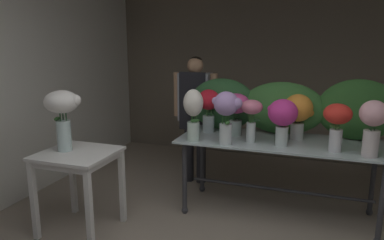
# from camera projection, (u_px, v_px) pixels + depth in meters

# --- Properties ---
(ground_plane) EXTENTS (8.48, 8.48, 0.00)m
(ground_plane) POSITION_uv_depth(u_px,v_px,m) (247.00, 205.00, 4.07)
(ground_plane) COLOR gray
(wall_back) EXTENTS (5.09, 0.12, 2.80)m
(wall_back) POSITION_uv_depth(u_px,v_px,m) (274.00, 67.00, 5.54)
(wall_back) COLOR #706656
(wall_back) RESTS_ON ground
(wall_left) EXTENTS (0.12, 3.97, 2.80)m
(wall_left) POSITION_uv_depth(u_px,v_px,m) (51.00, 73.00, 4.59)
(wall_left) COLOR silver
(wall_left) RESTS_ON ground
(display_table_glass) EXTENTS (2.06, 0.81, 0.81)m
(display_table_glass) POSITION_uv_depth(u_px,v_px,m) (280.00, 152.00, 3.72)
(display_table_glass) COLOR silver
(display_table_glass) RESTS_ON ground
(side_table_white) EXTENTS (0.67, 0.64, 0.79)m
(side_table_white) POSITION_uv_depth(u_px,v_px,m) (78.00, 163.00, 3.41)
(side_table_white) COLOR white
(side_table_white) RESTS_ON ground
(florist) EXTENTS (0.57, 0.24, 1.61)m
(florist) POSITION_uv_depth(u_px,v_px,m) (195.00, 107.00, 4.55)
(florist) COLOR #232328
(florist) RESTS_ON ground
(foliage_backdrop) EXTENTS (2.19, 0.32, 0.62)m
(foliage_backdrop) POSITION_uv_depth(u_px,v_px,m) (283.00, 107.00, 3.90)
(foliage_backdrop) COLOR #28562D
(foliage_backdrop) RESTS_ON display_table_glass
(vase_blush_stock) EXTENTS (0.25, 0.24, 0.50)m
(vase_blush_stock) POSITION_uv_depth(u_px,v_px,m) (373.00, 123.00, 3.13)
(vase_blush_stock) COLOR silver
(vase_blush_stock) RESTS_ON display_table_glass
(vase_crimson_lilies) EXTENTS (0.26, 0.24, 0.47)m
(vase_crimson_lilies) POSITION_uv_depth(u_px,v_px,m) (209.00, 106.00, 3.98)
(vase_crimson_lilies) COLOR silver
(vase_crimson_lilies) RESTS_ON display_table_glass
(vase_fuchsia_roses) EXTENTS (0.29, 0.29, 0.45)m
(vase_fuchsia_roses) POSITION_uv_depth(u_px,v_px,m) (236.00, 108.00, 3.84)
(vase_fuchsia_roses) COLOR silver
(vase_fuchsia_roses) RESTS_ON display_table_glass
(vase_lilac_ranunculus) EXTENTS (0.30, 0.24, 0.52)m
(vase_lilac_ranunculus) POSITION_uv_depth(u_px,v_px,m) (226.00, 111.00, 3.49)
(vase_lilac_ranunculus) COLOR silver
(vase_lilac_ranunculus) RESTS_ON display_table_glass
(vase_sunset_dahlias) EXTENTS (0.30, 0.29, 0.47)m
(vase_sunset_dahlias) POSITION_uv_depth(u_px,v_px,m) (298.00, 112.00, 3.69)
(vase_sunset_dahlias) COLOR silver
(vase_sunset_dahlias) RESTS_ON display_table_glass
(vase_magenta_anemones) EXTENTS (0.29, 0.28, 0.46)m
(vase_magenta_anemones) POSITION_uv_depth(u_px,v_px,m) (283.00, 116.00, 3.45)
(vase_magenta_anemones) COLOR silver
(vase_magenta_anemones) RESTS_ON display_table_glass
(vase_scarlet_hydrangea) EXTENTS (0.25, 0.25, 0.45)m
(vase_scarlet_hydrangea) POSITION_uv_depth(u_px,v_px,m) (337.00, 121.00, 3.27)
(vase_scarlet_hydrangea) COLOR silver
(vase_scarlet_hydrangea) RESTS_ON display_table_glass
(vase_ivory_peonies) EXTENTS (0.20, 0.20, 0.53)m
(vase_ivory_peonies) POSITION_uv_depth(u_px,v_px,m) (193.00, 111.00, 3.62)
(vase_ivory_peonies) COLOR silver
(vase_ivory_peonies) RESTS_ON display_table_glass
(vase_rosy_tulips) EXTENTS (0.22, 0.22, 0.43)m
(vase_rosy_tulips) POSITION_uv_depth(u_px,v_px,m) (251.00, 114.00, 3.58)
(vase_rosy_tulips) COLOR silver
(vase_rosy_tulips) RESTS_ON display_table_glass
(vase_white_roses_tall) EXTENTS (0.34, 0.32, 0.57)m
(vase_white_roses_tall) POSITION_uv_depth(u_px,v_px,m) (63.00, 111.00, 3.34)
(vase_white_roses_tall) COLOR silver
(vase_white_roses_tall) RESTS_ON side_table_white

